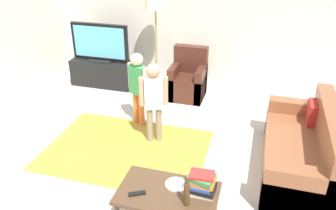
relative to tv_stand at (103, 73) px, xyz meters
The scene contains 15 objects.
ground 2.93m from the tv_stand, 51.96° to the right, with size 7.80×7.80×0.00m, color beige.
wall_back 2.22m from the tv_stand, 21.33° to the left, with size 6.00×0.12×2.70m, color silver.
area_rug 2.34m from the tv_stand, 57.05° to the right, with size 2.20×1.60×0.01m, color #B28C33.
tv_stand is the anchor object (origin of this frame).
tv 0.60m from the tv_stand, 90.00° to the right, with size 1.10×0.28×0.71m.
couch 4.00m from the tv_stand, 26.42° to the right, with size 0.80×1.80×0.86m.
armchair 1.70m from the tv_stand, ahead, with size 0.60×0.60×0.90m.
floor_lamp 1.67m from the tv_stand, ahead, with size 0.36×0.36×1.78m.
child_near_tv 1.76m from the tv_stand, 45.75° to the right, with size 0.36×0.23×1.16m.
child_center 2.29m from the tv_stand, 45.75° to the right, with size 0.37×0.22×1.18m.
coffee_table 3.78m from the tv_stand, 54.48° to the right, with size 1.00×0.60×0.42m.
book_stack 3.91m from the tv_stand, 49.83° to the right, with size 0.29×0.25×0.22m.
bottle 4.02m from the tv_stand, 52.92° to the right, with size 0.06×0.06×0.31m.
tv_remote 3.73m from the tv_stand, 59.07° to the right, with size 0.17×0.05×0.02m, color black.
plate 3.71m from the tv_stand, 52.78° to the right, with size 0.22×0.22×0.02m.
Camera 1 is at (1.13, -3.32, 2.77)m, focal length 36.90 mm.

